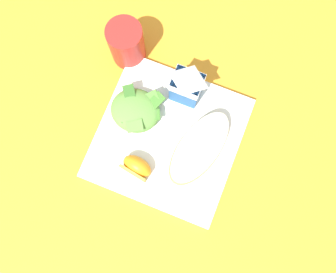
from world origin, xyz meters
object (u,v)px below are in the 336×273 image
at_px(orange_wedge_front, 137,167).
at_px(drinking_red_cup, 127,44).
at_px(white_plate, 168,138).
at_px(green_salad_pile, 136,110).
at_px(milk_carton, 188,86).
at_px(cheesy_pizza_bread, 199,149).

xyz_separation_m(orange_wedge_front, drinking_red_cup, (-0.11, 0.22, 0.02)).
bearing_deg(drinking_red_cup, white_plate, -44.00).
relative_size(green_salad_pile, orange_wedge_front, 1.61).
bearing_deg(milk_carton, white_plate, -90.92).
xyz_separation_m(cheesy_pizza_bread, drinking_red_cup, (-0.21, 0.14, 0.02)).
bearing_deg(white_plate, orange_wedge_front, -112.79).
bearing_deg(white_plate, cheesy_pizza_bread, -1.16).
xyz_separation_m(white_plate, drinking_red_cup, (-0.15, 0.14, 0.04)).
height_order(orange_wedge_front, drinking_red_cup, drinking_red_cup).
distance_m(cheesy_pizza_bread, drinking_red_cup, 0.26).
bearing_deg(orange_wedge_front, milk_carton, 78.76).
distance_m(white_plate, drinking_red_cup, 0.21).
xyz_separation_m(milk_carton, drinking_red_cup, (-0.15, 0.04, -0.02)).
distance_m(green_salad_pile, orange_wedge_front, 0.11).
height_order(green_salad_pile, orange_wedge_front, green_salad_pile).
bearing_deg(cheesy_pizza_bread, orange_wedge_front, -141.76).
relative_size(white_plate, green_salad_pile, 2.67).
xyz_separation_m(white_plate, cheesy_pizza_bread, (0.07, -0.00, 0.03)).
bearing_deg(drinking_red_cup, milk_carton, -16.65).
relative_size(green_salad_pile, drinking_red_cup, 1.00).
distance_m(milk_carton, drinking_red_cup, 0.16).
bearing_deg(orange_wedge_front, white_plate, 67.21).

